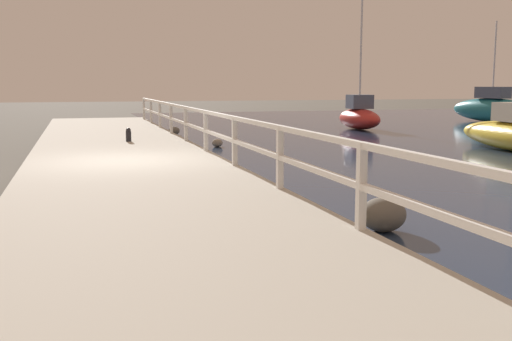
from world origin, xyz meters
TOP-DOWN VIEW (x-y plane):
  - ground_plane at (0.00, 0.00)m, footprint 120.00×120.00m
  - dock_walkway at (0.00, 0.00)m, footprint 4.44×36.00m
  - railing at (2.12, -0.00)m, footprint 0.10×32.50m
  - boulder_water_edge at (3.03, -6.26)m, footprint 0.65×0.59m
  - boulder_near_dock at (2.74, 10.72)m, footprint 0.46×0.42m
  - boulder_far_strip at (3.38, 5.64)m, footprint 0.36×0.32m
  - mooring_bollard at (0.42, 4.62)m, footprint 0.16×0.16m
  - sailboat_red at (11.41, 11.43)m, footprint 1.65×3.55m
  - sailboat_teal at (20.74, 14.17)m, footprint 1.91×5.80m

SIDE VIEW (x-z plane):
  - ground_plane at x=0.00m, z-range 0.00..0.00m
  - boulder_far_strip at x=3.38m, z-range 0.00..0.27m
  - boulder_near_dock at x=2.74m, z-range 0.00..0.35m
  - dock_walkway at x=0.00m, z-range 0.00..0.36m
  - boulder_water_edge at x=3.03m, z-range 0.00..0.49m
  - mooring_bollard at x=0.42m, z-range 0.36..0.77m
  - sailboat_red at x=11.41m, z-range -2.38..3.56m
  - sailboat_teal at x=20.74m, z-range -1.95..3.47m
  - railing at x=2.12m, z-range 0.55..1.59m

